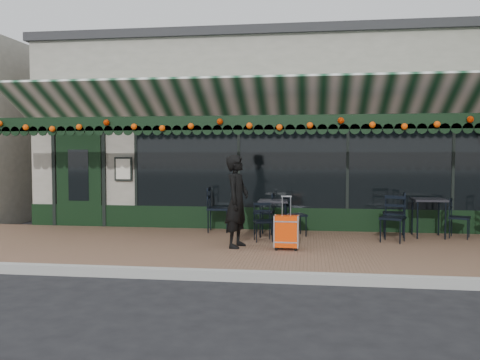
# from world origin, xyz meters

# --- Properties ---
(ground) EXTENTS (80.00, 80.00, 0.00)m
(ground) POSITION_xyz_m (0.00, 0.00, 0.00)
(ground) COLOR black
(ground) RESTS_ON ground
(sidewalk) EXTENTS (18.00, 4.00, 0.15)m
(sidewalk) POSITION_xyz_m (0.00, 2.00, 0.07)
(sidewalk) COLOR brown
(sidewalk) RESTS_ON ground
(curb) EXTENTS (18.00, 0.16, 0.15)m
(curb) POSITION_xyz_m (0.00, -0.08, 0.07)
(curb) COLOR #9E9E99
(curb) RESTS_ON ground
(restaurant_building) EXTENTS (12.00, 9.60, 4.50)m
(restaurant_building) POSITION_xyz_m (0.00, 7.84, 2.27)
(restaurant_building) COLOR gray
(restaurant_building) RESTS_ON ground
(woman) EXTENTS (0.53, 0.69, 1.68)m
(woman) POSITION_xyz_m (-0.72, 1.77, 0.99)
(woman) COLOR black
(woman) RESTS_ON sidewalk
(suitcase) EXTENTS (0.42, 0.24, 0.95)m
(suitcase) POSITION_xyz_m (0.18, 1.63, 0.47)
(suitcase) COLOR #EC3B07
(suitcase) RESTS_ON sidewalk
(cafe_table_a) EXTENTS (0.64, 0.64, 0.79)m
(cafe_table_a) POSITION_xyz_m (2.99, 3.41, 0.86)
(cafe_table_a) COLOR black
(cafe_table_a) RESTS_ON sidewalk
(cafe_table_b) EXTENTS (0.61, 0.61, 0.75)m
(cafe_table_b) POSITION_xyz_m (-0.15, 3.13, 0.82)
(cafe_table_b) COLOR black
(cafe_table_b) RESTS_ON sidewalk
(chair_a_left) EXTENTS (0.51, 0.51, 0.93)m
(chair_a_left) POSITION_xyz_m (2.31, 3.45, 0.61)
(chair_a_left) COLOR black
(chair_a_left) RESTS_ON sidewalk
(chair_a_right) EXTENTS (0.53, 0.53, 0.81)m
(chair_a_right) POSITION_xyz_m (3.59, 3.37, 0.56)
(chair_a_right) COLOR black
(chair_a_right) RESTS_ON sidewalk
(chair_a_front) EXTENTS (0.59, 0.59, 0.90)m
(chair_a_front) POSITION_xyz_m (2.18, 2.73, 0.60)
(chair_a_front) COLOR black
(chair_a_front) RESTS_ON sidewalk
(chair_b_left) EXTENTS (0.46, 0.46, 0.88)m
(chair_b_left) POSITION_xyz_m (-0.38, 3.43, 0.59)
(chair_b_left) COLOR black
(chair_b_left) RESTS_ON sidewalk
(chair_b_right) EXTENTS (0.55, 0.55, 0.84)m
(chair_b_right) POSITION_xyz_m (0.29, 3.23, 0.57)
(chair_b_right) COLOR black
(chair_b_right) RESTS_ON sidewalk
(chair_b_front) EXTENTS (0.46, 0.46, 0.75)m
(chair_b_front) POSITION_xyz_m (-0.31, 2.48, 0.53)
(chair_b_front) COLOR black
(chair_b_front) RESTS_ON sidewalk
(chair_solo) EXTENTS (0.53, 0.53, 0.99)m
(chair_solo) POSITION_xyz_m (-1.39, 3.54, 0.65)
(chair_solo) COLOR black
(chair_solo) RESTS_ON sidewalk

